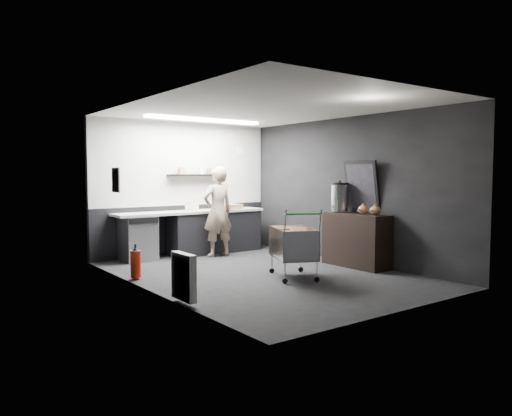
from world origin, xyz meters
TOP-DOWN VIEW (x-y plane):
  - floor at (0.00, 0.00)m, footprint 5.50×5.50m
  - ceiling at (0.00, 0.00)m, footprint 5.50×5.50m
  - wall_back at (0.00, 2.75)m, footprint 5.50×0.00m
  - wall_front at (0.00, -2.75)m, footprint 5.50×0.00m
  - wall_left at (-2.00, 0.00)m, footprint 0.00×5.50m
  - wall_right at (2.00, 0.00)m, footprint 0.00×5.50m
  - kitchen_wall_panel at (0.00, 2.73)m, footprint 3.95×0.02m
  - dado_panel at (0.00, 2.73)m, footprint 3.95×0.02m
  - floating_shelf at (0.20, 2.62)m, footprint 1.20×0.22m
  - wall_clock at (1.40, 2.72)m, footprint 0.20×0.03m
  - poster at (-1.98, 1.30)m, footprint 0.02×0.30m
  - poster_red_band at (-1.98, 1.30)m, footprint 0.02×0.22m
  - radiator at (-1.94, -0.90)m, footprint 0.10×0.50m
  - ceiling_strip at (0.00, 1.85)m, footprint 2.40×0.20m
  - prep_counter at (0.14, 2.42)m, footprint 3.20×0.61m
  - person at (0.35, 1.97)m, footprint 0.66×0.43m
  - shopping_cart at (0.22, -0.50)m, footprint 0.95×1.20m
  - sideboard at (1.76, -0.40)m, footprint 0.54×1.26m
  - fire_extinguisher at (-1.85, 0.86)m, footprint 0.16×0.16m
  - cardboard_box at (0.86, 2.37)m, footprint 0.59×0.49m
  - pink_tub at (-0.03, 2.42)m, footprint 0.20×0.20m
  - white_container at (0.03, 2.37)m, footprint 0.19×0.17m

SIDE VIEW (x-z plane):
  - floor at x=0.00m, z-range 0.00..0.00m
  - fire_extinguisher at x=-1.85m, z-range -0.01..0.52m
  - radiator at x=-1.94m, z-range 0.05..0.65m
  - prep_counter at x=0.14m, z-range 0.01..0.91m
  - dado_panel at x=0.00m, z-range 0.00..1.00m
  - shopping_cart at x=0.22m, z-range -0.02..1.05m
  - sideboard at x=1.76m, z-range -0.35..1.54m
  - person at x=0.35m, z-range 0.00..1.79m
  - cardboard_box at x=0.86m, z-range 0.90..1.00m
  - white_container at x=0.03m, z-range 0.90..1.04m
  - pink_tub at x=-0.03m, z-range 0.90..1.10m
  - wall_back at x=0.00m, z-range -1.40..4.10m
  - wall_front at x=0.00m, z-range -1.40..4.10m
  - wall_left at x=-2.00m, z-range -1.40..4.10m
  - wall_right at x=2.00m, z-range -1.40..4.10m
  - poster at x=-1.98m, z-range 1.35..1.75m
  - floating_shelf at x=0.20m, z-range 1.60..1.64m
  - poster_red_band at x=-1.98m, z-range 1.57..1.67m
  - kitchen_wall_panel at x=0.00m, z-range 1.00..2.70m
  - wall_clock at x=1.40m, z-range 2.05..2.25m
  - ceiling_strip at x=0.00m, z-range 2.65..2.69m
  - ceiling at x=0.00m, z-range 2.70..2.70m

